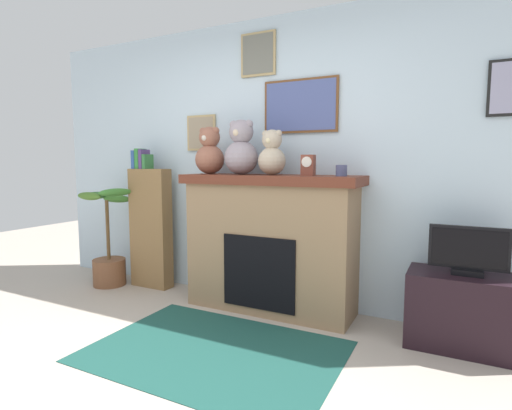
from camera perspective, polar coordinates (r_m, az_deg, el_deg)
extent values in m
plane|color=#ADA093|center=(2.51, -20.07, -25.63)|extent=(12.00, 12.00, 0.00)
cube|color=silver|center=(3.78, 2.01, 6.05)|extent=(5.20, 0.12, 2.60)
cube|color=brown|center=(3.62, 6.34, 13.86)|extent=(0.68, 0.02, 0.47)
cube|color=#495791|center=(3.61, 6.27, 13.89)|extent=(0.64, 0.00, 0.43)
cube|color=tan|center=(4.09, -7.80, 10.16)|extent=(0.33, 0.02, 0.35)
cube|color=gray|center=(4.08, -7.89, 10.16)|extent=(0.29, 0.00, 0.31)
cube|color=tan|center=(3.87, 0.32, 20.71)|extent=(0.35, 0.02, 0.39)
cube|color=slate|center=(3.87, 0.24, 20.75)|extent=(0.31, 0.00, 0.35)
cube|color=#917151|center=(3.54, 2.08, -6.08)|extent=(1.46, 0.46, 1.12)
cube|color=#602B1C|center=(3.46, 2.12, 3.65)|extent=(1.58, 0.52, 0.08)
cube|color=black|center=(3.37, 0.35, -9.69)|extent=(0.66, 0.02, 0.61)
cube|color=brown|center=(4.31, -14.77, -3.24)|extent=(0.45, 0.16, 1.24)
cube|color=#2D5092|center=(4.37, -16.63, 6.22)|extent=(0.04, 0.13, 0.19)
cube|color=#2F7C36|center=(4.33, -16.14, 6.35)|extent=(0.05, 0.13, 0.21)
cube|color=#513773|center=(4.30, -15.65, 6.32)|extent=(0.04, 0.13, 0.20)
cube|color=#32733B|center=(4.27, -15.19, 5.99)|extent=(0.04, 0.13, 0.15)
cylinder|color=brown|center=(4.59, -20.18, -8.95)|extent=(0.34, 0.34, 0.28)
cylinder|color=brown|center=(4.50, -20.39, -3.35)|extent=(0.04, 0.04, 0.63)
ellipsoid|color=#3A772D|center=(4.28, -19.39, 1.71)|extent=(0.19, 0.37, 0.08)
ellipsoid|color=#376A26|center=(4.58, -19.22, 0.84)|extent=(0.37, 0.14, 0.08)
ellipsoid|color=#33652E|center=(4.65, -21.92, 1.27)|extent=(0.17, 0.37, 0.08)
ellipsoid|color=#446C26|center=(4.34, -22.71, 1.18)|extent=(0.37, 0.14, 0.08)
cube|color=black|center=(3.24, 27.63, -13.31)|extent=(0.76, 0.40, 0.53)
cube|color=black|center=(3.16, 27.89, -8.40)|extent=(0.20, 0.14, 0.04)
cube|color=black|center=(3.12, 28.05, -5.39)|extent=(0.50, 0.03, 0.30)
cube|color=black|center=(3.11, 28.05, -5.45)|extent=(0.46, 0.00, 0.26)
cube|color=#1B4941|center=(2.96, -5.92, -20.01)|extent=(1.71, 1.19, 0.01)
cylinder|color=#4C517A|center=(3.22, 12.09, 4.83)|extent=(0.09, 0.09, 0.09)
cube|color=brown|center=(3.31, 7.46, 5.65)|extent=(0.11, 0.07, 0.17)
cylinder|color=white|center=(3.27, 7.23, 6.13)|extent=(0.09, 0.01, 0.09)
sphere|color=#915A46|center=(3.74, -6.62, 6.48)|extent=(0.27, 0.27, 0.27)
sphere|color=#915A46|center=(3.74, -6.66, 9.57)|extent=(0.19, 0.19, 0.19)
sphere|color=#915A46|center=(3.79, -7.54, 10.40)|extent=(0.07, 0.07, 0.07)
sphere|color=#915A46|center=(3.71, -5.78, 10.51)|extent=(0.07, 0.07, 0.07)
sphere|color=beige|center=(3.68, -7.33, 9.47)|extent=(0.06, 0.06, 0.06)
sphere|color=gray|center=(3.56, -2.10, 6.77)|extent=(0.30, 0.30, 0.30)
sphere|color=gray|center=(3.57, -2.12, 10.38)|extent=(0.22, 0.22, 0.22)
sphere|color=gray|center=(3.62, -3.19, 11.36)|extent=(0.08, 0.08, 0.08)
sphere|color=gray|center=(3.54, -1.03, 11.47)|extent=(0.08, 0.08, 0.08)
sphere|color=beige|center=(3.50, -2.82, 10.30)|extent=(0.06, 0.06, 0.06)
sphere|color=#BDAB93|center=(3.43, 2.28, 6.29)|extent=(0.24, 0.24, 0.24)
sphere|color=#BDAB93|center=(3.43, 2.30, 9.28)|extent=(0.17, 0.17, 0.17)
sphere|color=#BDAB93|center=(3.46, 1.38, 10.12)|extent=(0.06, 0.06, 0.06)
sphere|color=#BDAB93|center=(3.41, 3.23, 10.17)|extent=(0.06, 0.06, 0.06)
sphere|color=beige|center=(3.37, 1.80, 9.20)|extent=(0.05, 0.05, 0.05)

